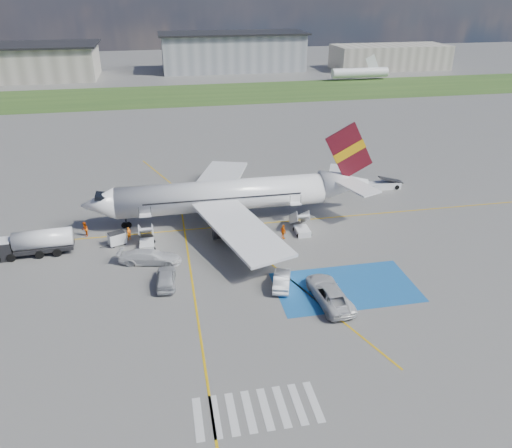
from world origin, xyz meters
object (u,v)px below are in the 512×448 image
object	(u,v)px
fuel_tanker	(34,245)
airliner	(234,195)
car_silver_b	(282,280)
van_white_b	(150,255)
belt_loader	(382,185)
gpu_cart	(117,239)
car_silver_a	(166,278)
van_white_a	(329,291)

from	to	relation	value
fuel_tanker	airliner	bearing A→B (deg)	8.73
car_silver_b	van_white_b	distance (m)	14.84
belt_loader	van_white_b	distance (m)	37.31
fuel_tanker	gpu_cart	distance (m)	8.93
gpu_cart	car_silver_a	size ratio (longest dim) A/B	0.46
car_silver_b	van_white_b	bearing A→B (deg)	-12.28
airliner	car_silver_a	world-z (taller)	airliner
airliner	car_silver_a	bearing A→B (deg)	-122.85
car_silver_a	van_white_b	distance (m)	5.00
car_silver_a	van_white_b	xyz separation A→B (m)	(-1.58, 4.74, 0.18)
van_white_a	belt_loader	bearing A→B (deg)	-126.62
van_white_a	gpu_cart	bearing A→B (deg)	-40.91
airliner	car_silver_b	xyz separation A→B (m)	(2.26, -16.61, -2.64)
belt_loader	gpu_cart	bearing A→B (deg)	-164.06
van_white_b	airliner	bearing A→B (deg)	-35.33
airliner	fuel_tanker	distance (m)	23.91
gpu_cart	belt_loader	size ratio (longest dim) A/B	0.37
car_silver_b	van_white_a	size ratio (longest dim) A/B	0.79
belt_loader	car_silver_a	size ratio (longest dim) A/B	1.23
car_silver_b	van_white_a	xyz separation A→B (m)	(3.85, -3.30, 0.34)
fuel_tanker	car_silver_a	world-z (taller)	fuel_tanker
car_silver_a	car_silver_b	size ratio (longest dim) A/B	1.06
belt_loader	car_silver_b	bearing A→B (deg)	-132.21
car_silver_a	van_white_a	world-z (taller)	van_white_a
fuel_tanker	van_white_a	distance (m)	32.98
car_silver_b	gpu_cart	bearing A→B (deg)	-19.40
gpu_cart	van_white_b	world-z (taller)	van_white_b
gpu_cart	van_white_b	distance (m)	6.28
airliner	car_silver_a	size ratio (longest dim) A/B	7.66
belt_loader	van_white_b	bearing A→B (deg)	-155.01
fuel_tanker	belt_loader	size ratio (longest dim) A/B	1.46
belt_loader	car_silver_b	distance (m)	31.06
fuel_tanker	gpu_cart	bearing A→B (deg)	1.02
van_white_a	van_white_b	world-z (taller)	van_white_a
fuel_tanker	car_silver_b	xyz separation A→B (m)	(25.55, -11.64, -0.47)
gpu_cart	belt_loader	world-z (taller)	belt_loader
fuel_tanker	car_silver_b	bearing A→B (deg)	-27.80
car_silver_a	van_white_b	bearing A→B (deg)	-68.40
gpu_cart	belt_loader	bearing A→B (deg)	-7.68
fuel_tanker	gpu_cart	world-z (taller)	fuel_tanker
airliner	van_white_b	size ratio (longest dim) A/B	7.25
gpu_cart	van_white_a	xyz separation A→B (m)	(20.51, -15.61, 0.37)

